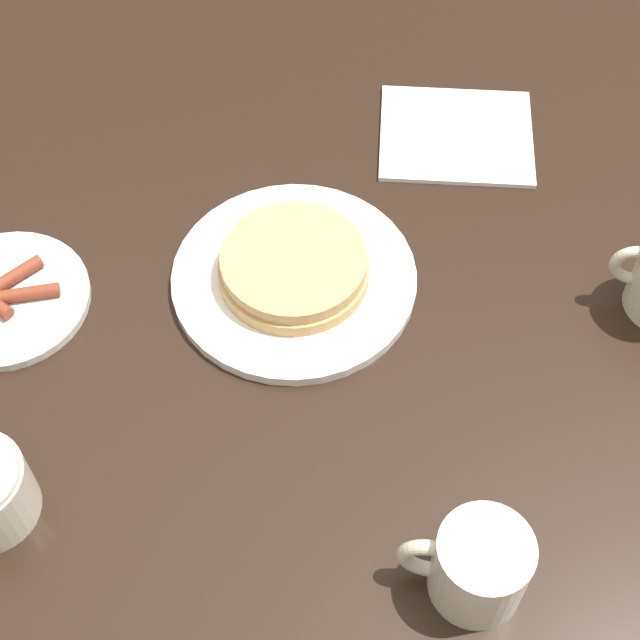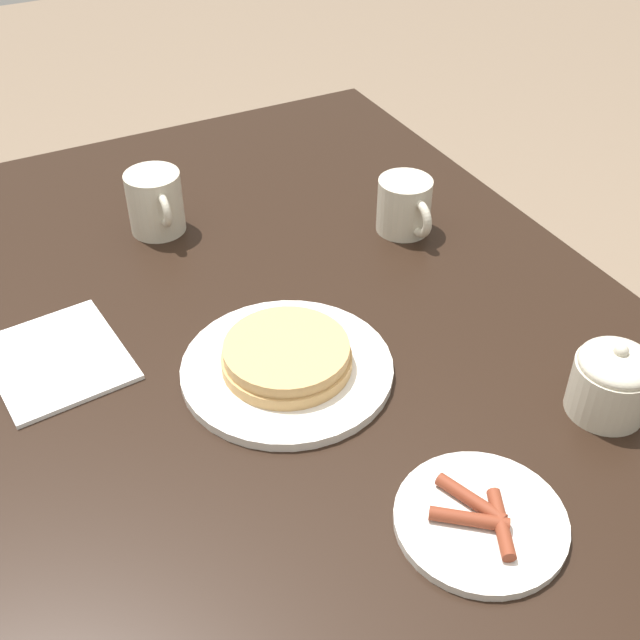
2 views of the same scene
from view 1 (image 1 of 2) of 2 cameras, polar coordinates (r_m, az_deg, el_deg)
name	(u,v)px [view 1 (image 1 of 2)]	position (r m, az deg, el deg)	size (l,w,h in m)	color
ground_plane	(319,531)	(1.66, -0.07, -12.15)	(8.00, 8.00, 0.00)	#7A6651
dining_table	(318,315)	(1.12, -0.10, 0.30)	(1.36, 1.04, 0.72)	black
pancake_plate	(294,272)	(1.00, -1.53, 2.78)	(0.25, 0.25, 0.04)	white
side_plate_bacon	(6,298)	(1.04, -17.82, 1.23)	(0.17, 0.17, 0.02)	silver
coffee_mug	(477,566)	(0.83, 9.11, -13.93)	(0.11, 0.08, 0.08)	beige
napkin	(456,135)	(1.16, 7.93, 10.60)	(0.19, 0.17, 0.01)	white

